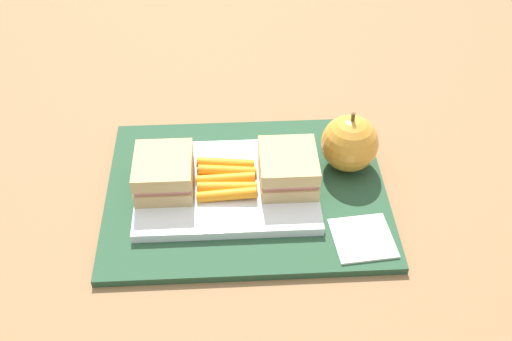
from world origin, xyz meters
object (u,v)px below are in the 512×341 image
(sandwich_half_right, at_px, (288,168))
(apple, at_px, (350,143))
(carrot_sticks_bundle, at_px, (226,179))
(sandwich_half_left, at_px, (164,173))
(paper_napkin, at_px, (363,238))
(food_tray, at_px, (227,186))

(sandwich_half_right, height_order, apple, apple)
(carrot_sticks_bundle, bearing_deg, sandwich_half_right, -0.05)
(sandwich_half_left, distance_m, paper_napkin, 0.26)
(sandwich_half_left, xyz_separation_m, apple, (0.24, 0.04, 0.00))
(sandwich_half_right, distance_m, paper_napkin, 0.13)
(sandwich_half_left, height_order, carrot_sticks_bundle, sandwich_half_left)
(food_tray, distance_m, sandwich_half_left, 0.08)
(sandwich_half_right, distance_m, apple, 0.09)
(paper_napkin, bearing_deg, sandwich_half_left, 158.74)
(sandwich_half_right, relative_size, carrot_sticks_bundle, 1.02)
(sandwich_half_right, bearing_deg, food_tray, 180.00)
(food_tray, height_order, apple, apple)
(food_tray, height_order, paper_napkin, food_tray)
(food_tray, distance_m, carrot_sticks_bundle, 0.01)
(carrot_sticks_bundle, xyz_separation_m, apple, (0.16, 0.04, 0.02))
(food_tray, bearing_deg, sandwich_half_right, 0.00)
(food_tray, relative_size, apple, 2.65)
(carrot_sticks_bundle, bearing_deg, food_tray, -16.15)
(sandwich_half_left, bearing_deg, paper_napkin, -21.26)
(carrot_sticks_bundle, relative_size, paper_napkin, 1.12)
(apple, bearing_deg, sandwich_half_right, -154.72)
(sandwich_half_right, height_order, carrot_sticks_bundle, sandwich_half_right)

